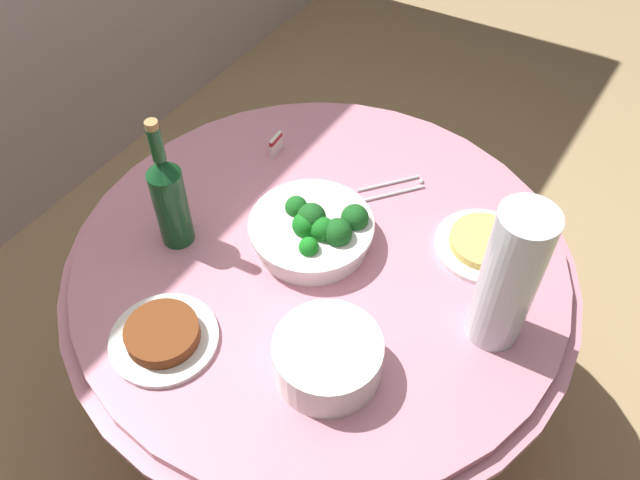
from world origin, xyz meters
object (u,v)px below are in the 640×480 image
at_px(food_plate_noodles, 484,244).
at_px(label_placard_front, 276,144).
at_px(wine_bottle, 169,198).
at_px(serving_tongs, 394,188).
at_px(decorative_fruit_vase, 507,284).
at_px(food_plate_stir_fry, 163,336).
at_px(broccoli_bowl, 314,230).
at_px(plate_stack, 328,358).

xyz_separation_m(food_plate_noodles, label_placard_front, (0.01, 0.58, 0.02)).
height_order(wine_bottle, food_plate_noodles, wine_bottle).
bearing_deg(wine_bottle, serving_tongs, -39.54).
relative_size(decorative_fruit_vase, food_plate_stir_fry, 1.55).
xyz_separation_m(broccoli_bowl, food_plate_stir_fry, (-0.38, 0.11, -0.03)).
relative_size(plate_stack, serving_tongs, 1.38).
xyz_separation_m(broccoli_bowl, food_plate_noodles, (0.20, -0.33, -0.03)).
xyz_separation_m(wine_bottle, food_plate_stir_fry, (-0.23, -0.16, -0.11)).
height_order(decorative_fruit_vase, food_plate_noodles, decorative_fruit_vase).
distance_m(wine_bottle, decorative_fruit_vase, 0.72).
height_order(wine_bottle, decorative_fruit_vase, decorative_fruit_vase).
xyz_separation_m(broccoli_bowl, label_placard_front, (0.20, 0.25, -0.01)).
relative_size(broccoli_bowl, decorative_fruit_vase, 0.82).
bearing_deg(broccoli_bowl, decorative_fruit_vase, -89.68).
bearing_deg(food_plate_stir_fry, broccoli_bowl, -15.86).
xyz_separation_m(decorative_fruit_vase, food_plate_stir_fry, (-0.38, 0.54, -0.14)).
bearing_deg(wine_bottle, label_placard_front, -3.05).
distance_m(serving_tongs, label_placard_front, 0.32).
relative_size(broccoli_bowl, serving_tongs, 1.84).
bearing_deg(decorative_fruit_vase, serving_tongs, 55.71).
xyz_separation_m(broccoli_bowl, plate_stack, (-0.26, -0.20, 0.00)).
xyz_separation_m(food_plate_stir_fry, food_plate_noodles, (0.58, -0.44, -0.00)).
distance_m(broccoli_bowl, serving_tongs, 0.26).
bearing_deg(broccoli_bowl, serving_tongs, -15.18).
bearing_deg(plate_stack, broccoli_bowl, 37.98).
relative_size(food_plate_noodles, label_placard_front, 4.00).
distance_m(decorative_fruit_vase, label_placard_front, 0.72).
bearing_deg(wine_bottle, plate_stack, -102.34).
relative_size(serving_tongs, food_plate_noodles, 0.69).
relative_size(broccoli_bowl, plate_stack, 1.33).
bearing_deg(decorative_fruit_vase, food_plate_noodles, 28.20).
distance_m(plate_stack, food_plate_stir_fry, 0.34).
xyz_separation_m(plate_stack, wine_bottle, (0.10, 0.47, 0.08)).
bearing_deg(label_placard_front, wine_bottle, 176.95).
bearing_deg(serving_tongs, label_placard_front, 98.76).
height_order(food_plate_stir_fry, food_plate_noodles, food_plate_stir_fry).
xyz_separation_m(broccoli_bowl, decorative_fruit_vase, (0.00, -0.43, 0.11)).
bearing_deg(food_plate_noodles, serving_tongs, 78.13).
bearing_deg(broccoli_bowl, food_plate_stir_fry, 164.14).
distance_m(wine_bottle, serving_tongs, 0.54).
bearing_deg(label_placard_front, plate_stack, -135.62).
distance_m(food_plate_noodles, label_placard_front, 0.58).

